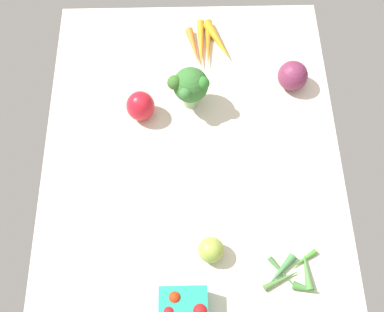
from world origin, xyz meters
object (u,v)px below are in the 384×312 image
object	(u,v)px
okra_pile	(294,274)
broccoli_head	(189,86)
bell_pepper_red	(141,106)
red_onion_center	(293,76)
heirloom_tomato_green	(211,250)
carrot_bunch	(207,44)

from	to	relation	value
okra_pile	broccoli_head	xyz separation A→B (cm)	(-47.23, -23.06, 7.23)
bell_pepper_red	broccoli_head	bearing A→B (deg)	104.43
red_onion_center	broccoli_head	bearing A→B (deg)	-78.56
heirloom_tomato_green	carrot_bunch	size ratio (longest dim) A/B	0.34
carrot_bunch	broccoli_head	bearing A→B (deg)	-16.33
bell_pepper_red	heirloom_tomato_green	size ratio (longest dim) A/B	1.40
broccoli_head	carrot_bunch	size ratio (longest dim) A/B	0.73
bell_pepper_red	carrot_bunch	xyz separation A→B (cm)	(-22.68, 18.29, -2.98)
broccoli_head	okra_pile	bearing A→B (deg)	26.02
broccoli_head	carrot_bunch	distance (cm)	21.40
heirloom_tomato_green	bell_pepper_red	bearing A→B (deg)	-156.27
broccoli_head	bell_pepper_red	world-z (taller)	broccoli_head
heirloom_tomato_green	carrot_bunch	distance (cm)	61.33
okra_pile	carrot_bunch	xyz separation A→B (cm)	(-66.67, -17.36, 0.32)
okra_pile	broccoli_head	distance (cm)	53.05
broccoli_head	red_onion_center	size ratio (longest dim) A/B	1.59
broccoli_head	bell_pepper_red	distance (cm)	13.58
bell_pepper_red	red_onion_center	size ratio (longest dim) A/B	1.03
bell_pepper_red	heirloom_tomato_green	distance (cm)	42.19
okra_pile	bell_pepper_red	world-z (taller)	bell_pepper_red
heirloom_tomato_green	broccoli_head	bearing A→B (deg)	-174.02
okra_pile	broccoli_head	bearing A→B (deg)	-153.98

